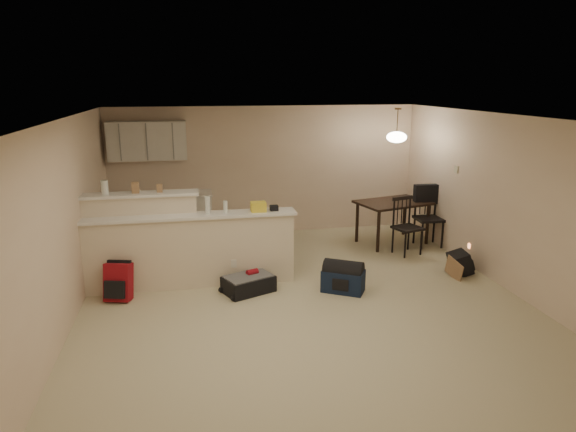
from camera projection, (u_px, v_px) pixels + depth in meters
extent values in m
plane|color=beige|center=(305.00, 302.00, 7.07)|extent=(7.00, 7.00, 0.00)
plane|color=white|center=(306.00, 118.00, 6.44)|extent=(7.00, 7.00, 0.00)
cube|color=beige|center=(266.00, 171.00, 10.08)|extent=(6.00, 0.02, 2.50)
cube|color=beige|center=(423.00, 342.00, 3.43)|extent=(6.00, 0.02, 2.50)
cube|color=beige|center=(64.00, 226.00, 6.20)|extent=(0.02, 7.00, 2.50)
cube|color=beige|center=(511.00, 204.00, 7.31)|extent=(0.02, 7.00, 2.50)
cube|color=beige|center=(192.00, 252.00, 7.51)|extent=(3.00, 0.28, 1.05)
cube|color=white|center=(190.00, 216.00, 7.37)|extent=(3.08, 0.38, 0.04)
cube|color=beige|center=(143.00, 240.00, 7.55)|extent=(1.60, 0.24, 1.35)
cube|color=white|center=(139.00, 194.00, 7.38)|extent=(1.68, 0.34, 0.04)
cube|color=white|center=(147.00, 141.00, 9.33)|extent=(1.40, 0.34, 0.70)
cube|color=white|center=(163.00, 219.00, 9.61)|extent=(1.80, 0.60, 0.90)
cube|color=beige|center=(456.00, 169.00, 8.72)|extent=(0.02, 0.12, 0.12)
cylinder|color=silver|center=(105.00, 187.00, 7.26)|extent=(0.10, 0.10, 0.20)
cube|color=#9F7852|center=(135.00, 188.00, 7.34)|extent=(0.10, 0.07, 0.16)
cube|color=#9F7852|center=(160.00, 188.00, 7.41)|extent=(0.08, 0.06, 0.12)
cylinder|color=silver|center=(207.00, 205.00, 7.38)|extent=(0.07, 0.07, 0.26)
cylinder|color=silver|center=(225.00, 207.00, 7.44)|extent=(0.06, 0.06, 0.18)
cube|color=#9F7852|center=(258.00, 207.00, 7.54)|extent=(0.22, 0.18, 0.14)
cube|color=#9F7852|center=(274.00, 208.00, 7.59)|extent=(0.12, 0.10, 0.08)
cube|color=black|center=(393.00, 203.00, 9.48)|extent=(1.45, 1.14, 0.04)
cylinder|color=black|center=(378.00, 232.00, 9.06)|extent=(0.06, 0.06, 0.75)
cylinder|color=black|center=(427.00, 224.00, 9.52)|extent=(0.06, 0.06, 0.75)
cylinder|color=black|center=(357.00, 222.00, 9.65)|extent=(0.06, 0.06, 0.75)
cylinder|color=black|center=(404.00, 216.00, 10.11)|extent=(0.06, 0.06, 0.75)
cylinder|color=brown|center=(397.00, 122.00, 9.11)|extent=(0.02, 0.02, 0.50)
cylinder|color=brown|center=(398.00, 109.00, 9.05)|extent=(0.12, 0.12, 0.03)
ellipsoid|color=white|center=(397.00, 137.00, 9.18)|extent=(0.36, 0.36, 0.20)
cube|color=black|center=(249.00, 284.00, 7.38)|extent=(0.81, 0.68, 0.23)
cube|color=maroon|center=(118.00, 282.00, 7.08)|extent=(0.39, 0.30, 0.52)
cube|color=#121E39|center=(343.00, 281.00, 7.39)|extent=(0.67, 0.58, 0.32)
cube|color=black|center=(460.00, 263.00, 8.10)|extent=(0.31, 0.41, 0.33)
cube|color=#9F7852|center=(454.00, 269.00, 7.89)|extent=(0.07, 0.38, 0.29)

